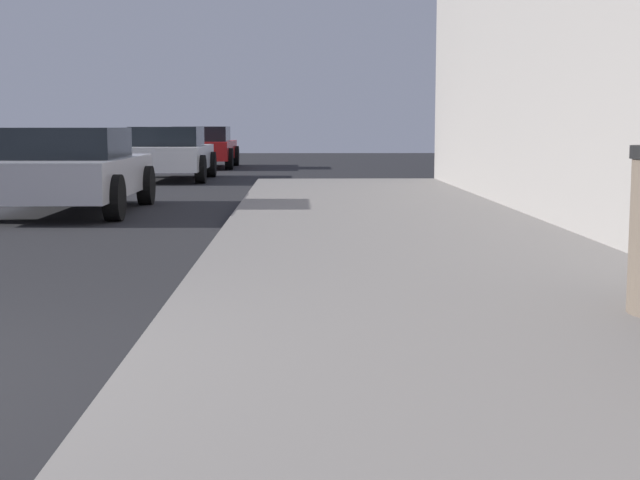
% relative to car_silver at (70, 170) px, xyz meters
% --- Properties ---
extents(sidewalk, '(4.00, 32.00, 0.15)m').
position_rel_car_silver_xyz_m(sidewalk, '(4.54, -9.69, -0.57)').
color(sidewalk, gray).
rests_on(sidewalk, ground_plane).
extents(car_silver, '(2.02, 4.21, 1.27)m').
position_rel_car_silver_xyz_m(car_silver, '(0.00, 0.00, 0.00)').
color(car_silver, '#B7B7BF').
rests_on(car_silver, ground_plane).
extents(car_white, '(1.99, 4.08, 1.27)m').
position_rel_car_silver_xyz_m(car_white, '(0.33, 8.35, -0.00)').
color(car_white, white).
rests_on(car_white, ground_plane).
extents(car_red, '(2.03, 4.30, 1.27)m').
position_rel_car_silver_xyz_m(car_red, '(0.47, 15.01, 0.00)').
color(car_red, red).
rests_on(car_red, ground_plane).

